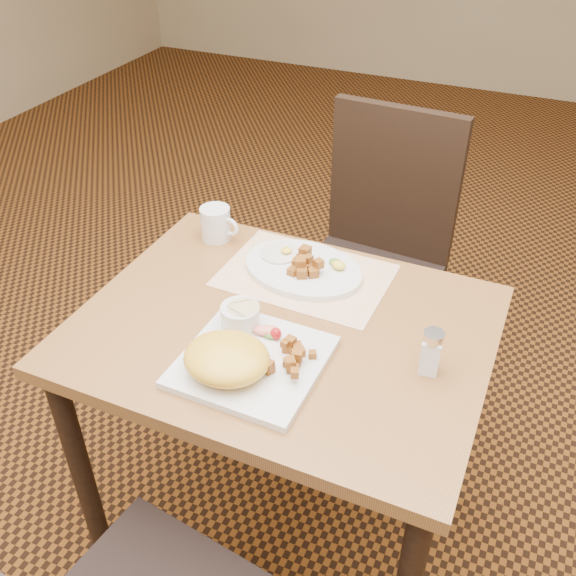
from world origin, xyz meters
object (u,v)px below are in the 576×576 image
Objects in this scene: salt_shaker at (431,351)px; coffee_mug at (216,224)px; chair_far at (377,248)px; table at (283,361)px; plate_square at (252,362)px; plate_oval at (303,269)px.

salt_shaker reaches higher than coffee_mug.
salt_shaker is at bearing -23.39° from coffee_mug.
chair_far is at bearing 113.73° from salt_shaker.
plate_square reaches higher than table.
table is 9.00× the size of salt_shaker.
plate_oval is at bearing 100.34° from table.
plate_oval is 0.28m from coffee_mug.
coffee_mug reaches higher than table.
plate_square is at bearing -84.49° from plate_oval.
plate_square is at bearing -52.98° from coffee_mug.
table is 8.10× the size of coffee_mug.
plate_oval is (-0.03, 0.35, 0.00)m from plate_square.
table is at bearing 92.63° from chair_far.
salt_shaker reaches higher than table.
coffee_mug is at bearing 139.86° from table.
plate_square is (-0.00, -0.14, 0.12)m from table.
coffee_mug is (-0.31, 0.26, 0.15)m from table.
table is 3.21× the size of plate_square.
salt_shaker is (0.33, -0.02, 0.16)m from table.
salt_shaker is at bearing 20.94° from plate_square.
plate_oval is 3.05× the size of salt_shaker.
table is 0.72m from chair_far.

